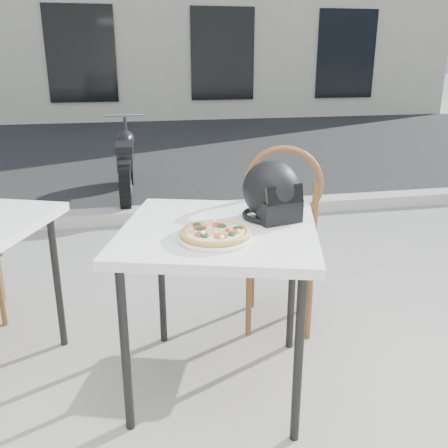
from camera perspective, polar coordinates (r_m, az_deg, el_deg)
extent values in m
plane|color=gray|center=(2.59, 13.08, -19.22)|extent=(80.00, 80.00, 0.00)
cube|color=black|center=(9.02, -5.69, 8.60)|extent=(30.00, 8.00, 0.00)
cube|color=#AAA79F|center=(5.15, -0.69, 1.63)|extent=(30.00, 0.25, 0.12)
cube|color=black|center=(12.83, -16.02, 18.16)|extent=(1.60, 0.08, 2.20)
cube|color=black|center=(13.08, -0.17, 18.84)|extent=(1.60, 0.08, 2.20)
cube|color=black|center=(14.12, 13.78, 18.33)|extent=(1.60, 0.08, 2.20)
cube|color=white|center=(2.27, -0.57, -0.88)|extent=(1.10, 1.10, 0.04)
cylinder|color=black|center=(2.20, -11.23, -14.02)|extent=(0.05, 0.05, 0.79)
cylinder|color=black|center=(2.13, 8.49, -15.12)|extent=(0.05, 0.05, 0.79)
cylinder|color=black|center=(2.82, -7.16, -6.17)|extent=(0.05, 0.05, 0.79)
cylinder|color=black|center=(2.76, 7.78, -6.75)|extent=(0.05, 0.05, 0.79)
cylinder|color=white|center=(2.11, -1.05, -1.65)|extent=(0.36, 0.36, 0.01)
torus|color=white|center=(2.11, -1.05, -1.49)|extent=(0.37, 0.37, 0.02)
cylinder|color=gold|center=(2.10, -1.05, -1.12)|extent=(0.37, 0.37, 0.01)
torus|color=gold|center=(2.10, -1.06, -0.96)|extent=(0.38, 0.38, 0.02)
cylinder|color=red|center=(2.10, -1.06, -0.93)|extent=(0.33, 0.33, 0.00)
cylinder|color=beige|center=(2.10, -1.06, -0.85)|extent=(0.33, 0.33, 0.00)
cylinder|color=red|center=(2.10, 0.94, -0.72)|extent=(0.07, 0.07, 0.00)
cylinder|color=red|center=(2.16, -0.59, -0.12)|extent=(0.07, 0.07, 0.00)
cylinder|color=red|center=(2.13, -2.77, -0.44)|extent=(0.07, 0.07, 0.00)
cylinder|color=red|center=(2.05, -2.59, -1.20)|extent=(0.07, 0.07, 0.00)
cylinder|color=red|center=(2.03, -0.31, -1.38)|extent=(0.07, 0.07, 0.00)
ellipsoid|color=#153B19|center=(2.15, -0.27, -0.21)|extent=(0.05, 0.05, 0.01)
ellipsoid|color=#153B19|center=(2.12, -2.69, -0.52)|extent=(0.05, 0.05, 0.01)
ellipsoid|color=#153B19|center=(2.05, 0.94, -1.13)|extent=(0.04, 0.05, 0.01)
ellipsoid|color=#153B19|center=(2.03, -2.24, -1.33)|extent=(0.05, 0.05, 0.01)
ellipsoid|color=#153B19|center=(2.12, 1.62, -0.44)|extent=(0.05, 0.04, 0.01)
ellipsoid|color=#153B19|center=(2.17, -3.12, -0.04)|extent=(0.05, 0.05, 0.01)
cylinder|color=#FBE499|center=(2.07, -0.91, -0.91)|extent=(0.02, 0.03, 0.02)
cylinder|color=#FBE499|center=(2.17, -2.12, 0.08)|extent=(0.03, 0.03, 0.02)
cylinder|color=#FBE499|center=(2.10, 0.82, -0.60)|extent=(0.03, 0.02, 0.02)
cylinder|color=#FBE499|center=(2.19, -1.06, 0.26)|extent=(0.02, 0.03, 0.02)
cylinder|color=#FBE499|center=(2.01, -0.27, -1.50)|extent=(0.03, 0.03, 0.02)
cylinder|color=#FBE499|center=(2.09, -3.69, -0.68)|extent=(0.03, 0.02, 0.02)
cylinder|color=#FBE499|center=(2.07, 1.75, -0.84)|extent=(0.02, 0.03, 0.02)
cylinder|color=#FBE499|center=(2.05, -2.46, -1.08)|extent=(0.03, 0.03, 0.02)
ellipsoid|color=black|center=(2.37, 5.39, 3.94)|extent=(0.33, 0.34, 0.28)
cube|color=black|center=(2.33, 6.37, 1.45)|extent=(0.22, 0.14, 0.11)
torus|color=black|center=(2.41, 5.30, 1.09)|extent=(0.33, 0.33, 0.02)
cube|color=black|center=(2.27, 6.93, 3.35)|extent=(0.19, 0.08, 0.09)
cube|color=brown|center=(2.97, 6.47, -2.79)|extent=(0.55, 0.55, 0.04)
cylinder|color=brown|center=(3.24, 9.40, -5.88)|extent=(0.04, 0.04, 0.48)
cylinder|color=brown|center=(3.23, 3.24, -5.67)|extent=(0.04, 0.04, 0.48)
cylinder|color=brown|center=(2.93, 9.72, -8.69)|extent=(0.04, 0.04, 0.48)
cylinder|color=brown|center=(2.92, 2.84, -8.46)|extent=(0.04, 0.04, 0.48)
cylinder|color=brown|center=(2.73, 10.27, 0.12)|extent=(0.04, 0.04, 0.46)
cylinder|color=brown|center=(2.73, 2.99, 0.38)|extent=(0.04, 0.04, 0.46)
torus|color=brown|center=(2.67, 6.80, 4.45)|extent=(0.41, 0.17, 0.42)
cylinder|color=black|center=(2.90, -18.52, -6.27)|extent=(0.05, 0.05, 0.79)
cylinder|color=brown|center=(3.31, -24.21, -6.90)|extent=(0.04, 0.04, 0.47)
cylinder|color=black|center=(6.48, -10.91, 6.83)|extent=(0.13, 0.55, 0.55)
cylinder|color=gray|center=(6.48, -10.91, 6.83)|extent=(0.14, 0.19, 0.18)
cylinder|color=black|center=(5.24, -11.17, 4.01)|extent=(0.13, 0.55, 0.55)
cylinder|color=gray|center=(5.24, -11.17, 4.01)|extent=(0.14, 0.19, 0.18)
cube|color=black|center=(5.81, -11.17, 7.76)|extent=(0.21, 0.97, 0.20)
ellipsoid|color=black|center=(5.92, -11.23, 9.49)|extent=(0.22, 0.39, 0.20)
cube|color=black|center=(5.52, -11.32, 8.63)|extent=(0.20, 0.46, 0.07)
cylinder|color=gray|center=(6.36, -11.08, 9.28)|extent=(0.05, 0.30, 0.65)
cylinder|color=gray|center=(6.21, -11.30, 12.11)|extent=(0.48, 0.05, 0.03)
cube|color=black|center=(5.20, -11.35, 6.79)|extent=(0.14, 0.21, 0.05)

